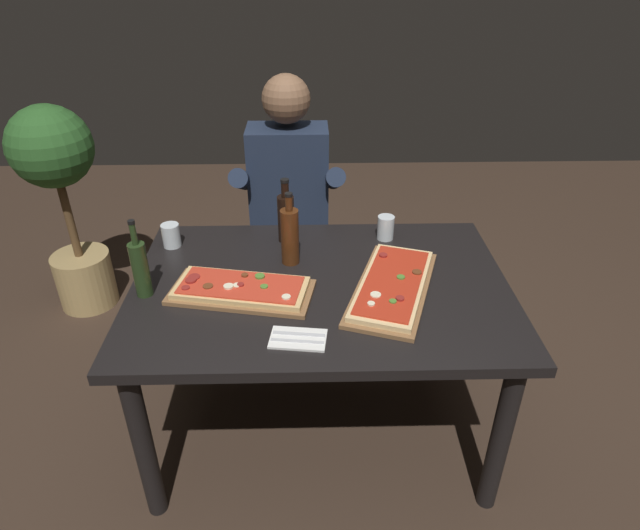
{
  "coord_description": "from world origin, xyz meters",
  "views": [
    {
      "loc": [
        -0.04,
        -1.7,
        1.85
      ],
      "look_at": [
        0.0,
        0.05,
        0.79
      ],
      "focal_mm": 30.61,
      "sensor_mm": 36.0,
      "label": 1
    }
  ],
  "objects_px": {
    "vinegar_bottle_green": "(140,268)",
    "potted_plant_corner": "(62,191)",
    "tumbler_near_camera": "(386,229)",
    "wine_bottle_dark": "(286,217)",
    "diner_chair": "(291,235)",
    "dining_table": "(320,304)",
    "oil_bottle_amber": "(290,235)",
    "pizza_rectangular_left": "(393,286)",
    "pizza_rectangular_front": "(241,289)",
    "tumbler_far_side": "(171,235)",
    "seated_diner": "(289,201)"
  },
  "relations": [
    {
      "from": "wine_bottle_dark",
      "to": "pizza_rectangular_left",
      "type": "bearing_deg",
      "value": -44.59
    },
    {
      "from": "pizza_rectangular_front",
      "to": "tumbler_far_side",
      "type": "height_order",
      "value": "tumbler_far_side"
    },
    {
      "from": "tumbler_far_side",
      "to": "vinegar_bottle_green",
      "type": "bearing_deg",
      "value": -93.95
    },
    {
      "from": "dining_table",
      "to": "pizza_rectangular_left",
      "type": "distance_m",
      "value": 0.29
    },
    {
      "from": "dining_table",
      "to": "vinegar_bottle_green",
      "type": "height_order",
      "value": "vinegar_bottle_green"
    },
    {
      "from": "dining_table",
      "to": "tumbler_near_camera",
      "type": "height_order",
      "value": "tumbler_near_camera"
    },
    {
      "from": "tumbler_near_camera",
      "to": "potted_plant_corner",
      "type": "relative_size",
      "value": 0.09
    },
    {
      "from": "oil_bottle_amber",
      "to": "wine_bottle_dark",
      "type": "bearing_deg",
      "value": 96.51
    },
    {
      "from": "pizza_rectangular_left",
      "to": "dining_table",
      "type": "bearing_deg",
      "value": 169.17
    },
    {
      "from": "diner_chair",
      "to": "vinegar_bottle_green",
      "type": "bearing_deg",
      "value": -118.71
    },
    {
      "from": "wine_bottle_dark",
      "to": "diner_chair",
      "type": "height_order",
      "value": "wine_bottle_dark"
    },
    {
      "from": "potted_plant_corner",
      "to": "seated_diner",
      "type": "bearing_deg",
      "value": -10.91
    },
    {
      "from": "dining_table",
      "to": "pizza_rectangular_left",
      "type": "height_order",
      "value": "pizza_rectangular_left"
    },
    {
      "from": "pizza_rectangular_front",
      "to": "oil_bottle_amber",
      "type": "height_order",
      "value": "oil_bottle_amber"
    },
    {
      "from": "diner_chair",
      "to": "pizza_rectangular_front",
      "type": "bearing_deg",
      "value": -99.38
    },
    {
      "from": "tumbler_far_side",
      "to": "wine_bottle_dark",
      "type": "bearing_deg",
      "value": 4.61
    },
    {
      "from": "pizza_rectangular_left",
      "to": "oil_bottle_amber",
      "type": "relative_size",
      "value": 2.07
    },
    {
      "from": "vinegar_bottle_green",
      "to": "tumbler_far_side",
      "type": "relative_size",
      "value": 3.03
    },
    {
      "from": "wine_bottle_dark",
      "to": "seated_diner",
      "type": "xyz_separation_m",
      "value": [
        -0.0,
        0.4,
        -0.11
      ]
    },
    {
      "from": "wine_bottle_dark",
      "to": "dining_table",
      "type": "bearing_deg",
      "value": -68.45
    },
    {
      "from": "pizza_rectangular_front",
      "to": "diner_chair",
      "type": "height_order",
      "value": "diner_chair"
    },
    {
      "from": "diner_chair",
      "to": "seated_diner",
      "type": "xyz_separation_m",
      "value": [
        0.0,
        -0.12,
        0.26
      ]
    },
    {
      "from": "oil_bottle_amber",
      "to": "tumbler_far_side",
      "type": "xyz_separation_m",
      "value": [
        -0.49,
        0.14,
        -0.07
      ]
    },
    {
      "from": "potted_plant_corner",
      "to": "dining_table",
      "type": "bearing_deg",
      "value": -36.05
    },
    {
      "from": "wine_bottle_dark",
      "to": "oil_bottle_amber",
      "type": "xyz_separation_m",
      "value": [
        0.02,
        -0.18,
        0.01
      ]
    },
    {
      "from": "dining_table",
      "to": "tumbler_far_side",
      "type": "distance_m",
      "value": 0.69
    },
    {
      "from": "pizza_rectangular_left",
      "to": "oil_bottle_amber",
      "type": "distance_m",
      "value": 0.44
    },
    {
      "from": "vinegar_bottle_green",
      "to": "tumbler_far_side",
      "type": "height_order",
      "value": "vinegar_bottle_green"
    },
    {
      "from": "dining_table",
      "to": "potted_plant_corner",
      "type": "relative_size",
      "value": 1.21
    },
    {
      "from": "oil_bottle_amber",
      "to": "pizza_rectangular_left",
      "type": "bearing_deg",
      "value": -29.09
    },
    {
      "from": "wine_bottle_dark",
      "to": "potted_plant_corner",
      "type": "relative_size",
      "value": 0.24
    },
    {
      "from": "pizza_rectangular_left",
      "to": "tumbler_near_camera",
      "type": "bearing_deg",
      "value": 86.65
    },
    {
      "from": "dining_table",
      "to": "pizza_rectangular_left",
      "type": "xyz_separation_m",
      "value": [
        0.26,
        -0.05,
        0.11
      ]
    },
    {
      "from": "dining_table",
      "to": "pizza_rectangular_left",
      "type": "bearing_deg",
      "value": -10.83
    },
    {
      "from": "pizza_rectangular_front",
      "to": "seated_diner",
      "type": "relative_size",
      "value": 0.41
    },
    {
      "from": "wine_bottle_dark",
      "to": "diner_chair",
      "type": "distance_m",
      "value": 0.63
    },
    {
      "from": "oil_bottle_amber",
      "to": "tumbler_near_camera",
      "type": "distance_m",
      "value": 0.45
    },
    {
      "from": "dining_table",
      "to": "tumbler_near_camera",
      "type": "bearing_deg",
      "value": 50.54
    },
    {
      "from": "pizza_rectangular_left",
      "to": "wine_bottle_dark",
      "type": "xyz_separation_m",
      "value": [
        -0.4,
        0.39,
        0.09
      ]
    },
    {
      "from": "pizza_rectangular_front",
      "to": "tumbler_far_side",
      "type": "xyz_separation_m",
      "value": [
        -0.32,
        0.36,
        0.03
      ]
    },
    {
      "from": "vinegar_bottle_green",
      "to": "potted_plant_corner",
      "type": "relative_size",
      "value": 0.26
    },
    {
      "from": "pizza_rectangular_left",
      "to": "seated_diner",
      "type": "distance_m",
      "value": 0.88
    },
    {
      "from": "wine_bottle_dark",
      "to": "diner_chair",
      "type": "relative_size",
      "value": 0.32
    },
    {
      "from": "potted_plant_corner",
      "to": "tumbler_near_camera",
      "type": "bearing_deg",
      "value": -21.04
    },
    {
      "from": "tumbler_near_camera",
      "to": "oil_bottle_amber",
      "type": "bearing_deg",
      "value": -154.83
    },
    {
      "from": "dining_table",
      "to": "tumbler_far_side",
      "type": "bearing_deg",
      "value": 153.62
    },
    {
      "from": "pizza_rectangular_front",
      "to": "tumbler_near_camera",
      "type": "distance_m",
      "value": 0.7
    },
    {
      "from": "wine_bottle_dark",
      "to": "diner_chair",
      "type": "xyz_separation_m",
      "value": [
        -0.0,
        0.52,
        -0.36
      ]
    },
    {
      "from": "diner_chair",
      "to": "potted_plant_corner",
      "type": "bearing_deg",
      "value": 174.74
    },
    {
      "from": "wine_bottle_dark",
      "to": "potted_plant_corner",
      "type": "distance_m",
      "value": 1.35
    }
  ]
}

